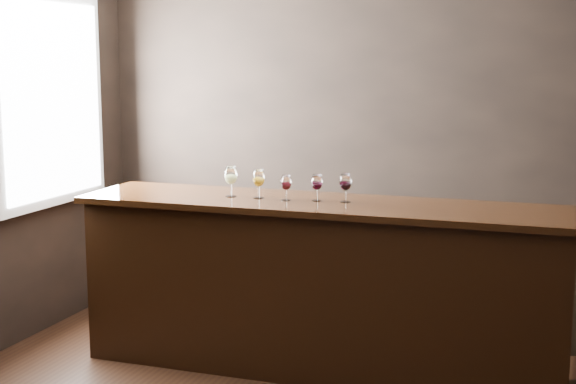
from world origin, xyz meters
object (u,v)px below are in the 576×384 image
(glass_red_b, at_px, (317,183))
(glass_red_c, at_px, (345,183))
(bar_counter, at_px, (321,289))
(back_bar_shelf, at_px, (441,270))
(glass_white, at_px, (231,176))
(glass_red_a, at_px, (286,183))
(glass_amber, at_px, (259,179))

(glass_red_b, relative_size, glass_red_c, 0.93)
(bar_counter, relative_size, glass_red_c, 16.67)
(bar_counter, height_order, back_bar_shelf, bar_counter)
(bar_counter, xyz_separation_m, glass_red_c, (0.15, 0.04, 0.72))
(glass_white, bearing_deg, glass_red_a, -1.40)
(glass_red_a, bearing_deg, glass_red_c, 9.93)
(glass_white, relative_size, glass_red_b, 1.18)
(back_bar_shelf, xyz_separation_m, glass_red_b, (-0.67, -0.99, 0.77))
(glass_white, relative_size, glass_amber, 1.07)
(glass_amber, distance_m, glass_red_c, 0.59)
(glass_red_a, xyz_separation_m, glass_red_b, (0.20, 0.05, 0.00))
(bar_counter, bearing_deg, glass_white, -179.11)
(bar_counter, relative_size, back_bar_shelf, 1.16)
(glass_amber, height_order, glass_red_a, glass_amber)
(back_bar_shelf, bearing_deg, bar_counter, -121.90)
(glass_amber, bearing_deg, glass_red_c, 4.71)
(glass_white, relative_size, glass_red_c, 1.10)
(glass_white, distance_m, glass_red_b, 0.60)
(glass_red_a, distance_m, glass_red_c, 0.39)
(glass_red_c, bearing_deg, glass_white, -175.79)
(glass_white, height_order, glass_amber, glass_white)
(back_bar_shelf, height_order, glass_red_c, glass_red_c)
(glass_amber, xyz_separation_m, glass_red_c, (0.59, 0.05, -0.00))
(back_bar_shelf, height_order, glass_amber, glass_amber)
(back_bar_shelf, relative_size, glass_white, 13.09)
(bar_counter, height_order, glass_red_a, glass_red_a)
(glass_white, bearing_deg, glass_red_b, 3.97)
(back_bar_shelf, bearing_deg, glass_red_b, -123.92)
(glass_amber, bearing_deg, back_bar_shelf, 43.91)
(bar_counter, distance_m, glass_amber, 0.84)
(bar_counter, distance_m, glass_red_a, 0.74)
(bar_counter, bearing_deg, back_bar_shelf, 56.99)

